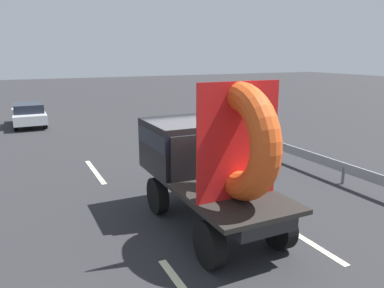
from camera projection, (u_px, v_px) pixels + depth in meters
The scene contains 8 objects.
ground_plane at pixel (201, 212), 9.92m from camera, with size 120.00×120.00×0.00m, color #28282B.
flatbed_truck at pixel (204, 155), 8.95m from camera, with size 2.02×4.69×3.59m.
distant_sedan at pixel (29, 114), 21.63m from camera, with size 1.74×4.06×1.33m.
guardrail at pixel (309, 156), 13.29m from camera, with size 0.10×12.56×0.71m.
lane_dash_left_near at pixel (183, 288), 6.68m from camera, with size 2.03×0.16×0.01m, color beige.
lane_dash_left_far at pixel (95, 171), 13.29m from camera, with size 2.96×0.16×0.01m, color beige.
lane_dash_right_near at pixel (311, 243), 8.25m from camera, with size 2.00×0.16×0.01m, color beige.
lane_dash_right_far at pixel (172, 157), 15.17m from camera, with size 2.74×0.16×0.01m, color beige.
Camera 1 is at (-4.25, -8.18, 4.11)m, focal length 34.66 mm.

